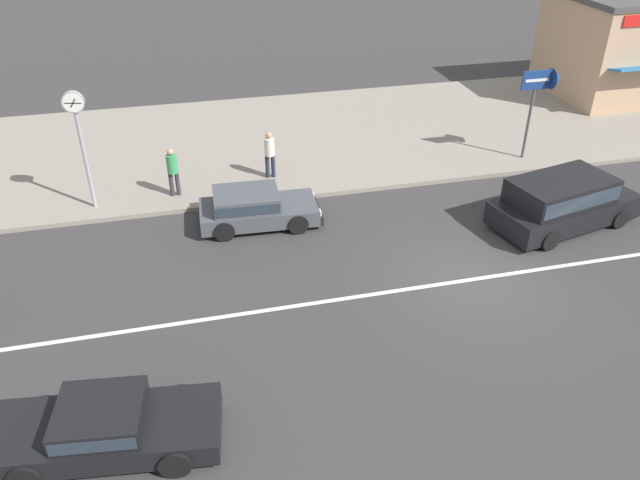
% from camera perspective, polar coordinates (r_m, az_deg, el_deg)
% --- Properties ---
extents(ground_plane, '(160.00, 160.00, 0.00)m').
position_cam_1_polar(ground_plane, '(17.09, 13.99, -3.49)').
color(ground_plane, '#383535').
extents(lane_centre_stripe, '(50.40, 0.14, 0.01)m').
position_cam_1_polar(lane_centre_stripe, '(17.09, 13.99, -3.48)').
color(lane_centre_stripe, silver).
rests_on(lane_centre_stripe, ground).
extents(kerb_strip, '(68.00, 10.00, 0.15)m').
position_cam_1_polar(kerb_strip, '(25.61, 3.69, 9.84)').
color(kerb_strip, gray).
rests_on(kerb_strip, ground).
extents(sedan_black_0, '(4.49, 2.16, 1.06)m').
position_cam_1_polar(sedan_black_0, '(12.75, -19.16, -15.84)').
color(sedan_black_0, black).
rests_on(sedan_black_0, ground).
extents(minivan_black_1, '(4.89, 2.83, 1.56)m').
position_cam_1_polar(minivan_black_1, '(19.94, 21.32, 3.40)').
color(minivan_black_1, black).
rests_on(minivan_black_1, ground).
extents(hatchback_dark_grey_5, '(3.69, 1.91, 1.10)m').
position_cam_1_polar(hatchback_dark_grey_5, '(18.86, -6.03, 3.03)').
color(hatchback_dark_grey_5, '#47494F').
rests_on(hatchback_dark_grey_5, ground).
extents(street_clock, '(0.63, 0.22, 3.73)m').
position_cam_1_polar(street_clock, '(19.86, -21.27, 9.88)').
color(street_clock, '#9E9EA3').
rests_on(street_clock, kerb_strip).
extents(arrow_signboard, '(1.46, 0.73, 3.26)m').
position_cam_1_polar(arrow_signboard, '(23.58, 20.27, 13.29)').
color(arrow_signboard, '#4C4C51').
rests_on(arrow_signboard, kerb_strip).
extents(pedestrian_near_clock, '(0.34, 0.34, 1.62)m').
position_cam_1_polar(pedestrian_near_clock, '(20.52, -13.33, 6.37)').
color(pedestrian_near_clock, '#333338').
rests_on(pedestrian_near_clock, kerb_strip).
extents(pedestrian_mid_kerb, '(0.34, 0.34, 1.63)m').
position_cam_1_polar(pedestrian_mid_kerb, '(21.27, -4.63, 8.08)').
color(pedestrian_mid_kerb, '#232838').
rests_on(pedestrian_mid_kerb, kerb_strip).
extents(shopfront_corner_warung, '(6.65, 6.05, 4.41)m').
position_cam_1_polar(shopfront_corner_warung, '(32.63, 26.53, 15.77)').
color(shopfront_corner_warung, tan).
rests_on(shopfront_corner_warung, kerb_strip).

